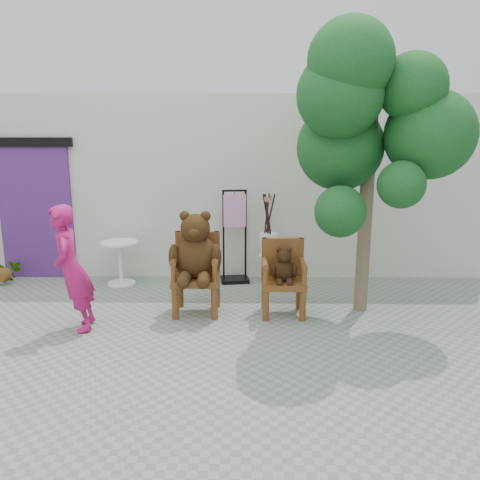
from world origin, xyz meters
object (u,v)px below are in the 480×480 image
(person, at_px, (72,269))
(display_stand, at_px, (235,247))
(cafe_table, at_px, (120,258))
(chair_small, at_px, (283,272))
(stool_bucket, at_px, (268,244))
(chair_big, at_px, (196,257))
(tree, at_px, (365,114))

(person, relative_size, display_stand, 1.02)
(cafe_table, height_order, display_stand, display_stand)
(chair_small, xyz_separation_m, cafe_table, (-2.51, 1.24, -0.14))
(cafe_table, relative_size, stool_bucket, 0.48)
(chair_small, height_order, person, person)
(person, xyz_separation_m, stool_bucket, (2.46, 1.99, -0.13))
(cafe_table, height_order, stool_bucket, stool_bucket)
(chair_big, xyz_separation_m, chair_small, (1.16, -0.01, -0.20))
(chair_small, bearing_deg, display_stand, 115.89)
(chair_big, distance_m, person, 1.55)
(person, distance_m, cafe_table, 1.85)
(chair_big, height_order, stool_bucket, stool_bucket)
(chair_big, bearing_deg, stool_bucket, 53.95)
(chair_small, distance_m, tree, 2.24)
(tree, bearing_deg, cafe_table, 159.17)
(stool_bucket, xyz_separation_m, tree, (1.09, -1.49, 1.96))
(cafe_table, distance_m, tree, 4.29)
(chair_big, distance_m, tree, 2.79)
(chair_big, distance_m, chair_small, 1.18)
(chair_big, relative_size, display_stand, 0.92)
(chair_big, distance_m, stool_bucket, 1.74)
(cafe_table, bearing_deg, stool_bucket, 4.12)
(cafe_table, bearing_deg, tree, -20.83)
(chair_big, relative_size, tree, 0.38)
(chair_small, relative_size, tree, 0.27)
(chair_big, xyz_separation_m, stool_bucket, (1.02, 1.41, -0.14))
(chair_big, height_order, display_stand, display_stand)
(display_stand, xyz_separation_m, tree, (1.63, -1.49, 2.02))
(tree, bearing_deg, chair_big, 177.78)
(chair_small, height_order, display_stand, display_stand)
(person, relative_size, tree, 0.42)
(chair_small, bearing_deg, cafe_table, 153.70)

